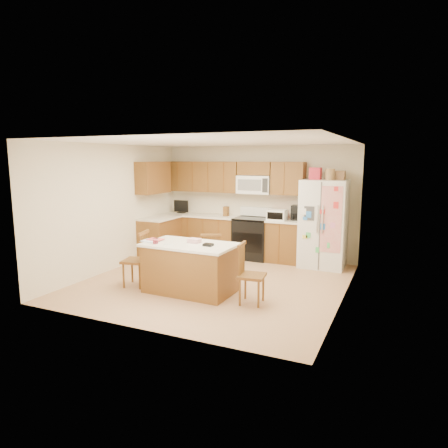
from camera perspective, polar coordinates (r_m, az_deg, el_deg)
The scene contains 9 objects.
ground at distance 7.34m, azimuth -1.29°, elevation -8.25°, with size 4.50×4.50×0.00m, color tan.
room_shell at distance 7.05m, azimuth -1.33°, elevation 2.99°, with size 4.60×4.60×2.52m.
cabinetry at distance 9.14m, azimuth -2.00°, elevation 1.11°, with size 3.36×1.56×2.15m.
stove at distance 8.96m, azimuth 4.07°, elevation -1.93°, with size 0.76×0.65×1.13m.
refrigerator at distance 8.41m, azimuth 14.04°, elevation 0.17°, with size 0.90×0.79×2.04m.
island at distance 6.72m, azimuth -4.91°, elevation -6.21°, with size 1.61×0.92×0.92m.
windsor_chair_left at distance 7.16m, azimuth -12.36°, elevation -5.07°, with size 0.48×0.50×0.98m.
windsor_chair_back at distance 7.31m, azimuth -1.77°, elevation -4.88°, with size 0.49×0.48×0.90m.
windsor_chair_right at distance 6.19m, azimuth 3.78°, elevation -7.31°, with size 0.43×0.45×0.94m.
Camera 1 is at (3.04, -6.31, 2.21)m, focal length 32.00 mm.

